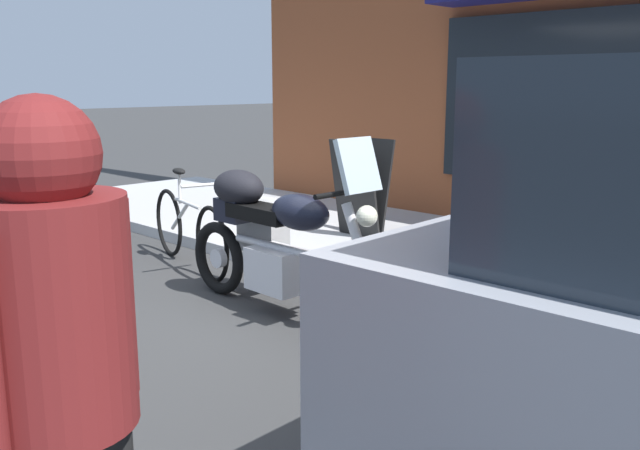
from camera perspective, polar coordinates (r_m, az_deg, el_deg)
ground_plane at (r=5.07m, az=-6.58°, el=-8.07°), size 80.00×80.00×0.00m
touring_motorcycle at (r=5.11m, az=-3.94°, el=-0.89°), size 2.19×0.69×1.38m
parked_bicycle at (r=6.49m, az=-11.02°, el=-0.34°), size 1.74×0.59×0.93m
pedestrian_walking at (r=1.82m, az=-21.31°, el=-9.87°), size 0.49×0.53×1.70m
sandwich_board_sign at (r=7.16m, az=3.51°, el=3.15°), size 0.55×0.43×1.02m
second_bicycle_by_cafe at (r=8.68m, az=-20.64°, el=2.24°), size 1.73×0.48×0.94m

